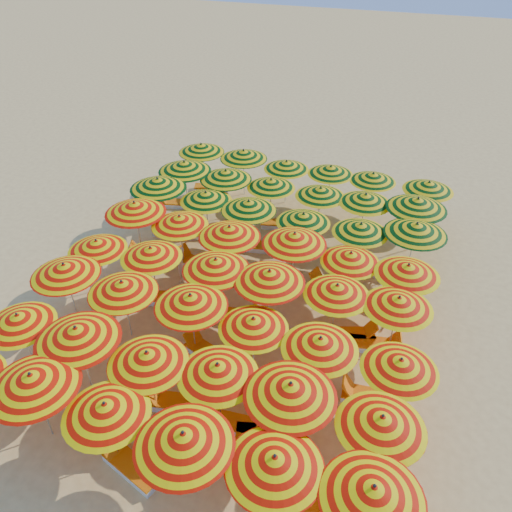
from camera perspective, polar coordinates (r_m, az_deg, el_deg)
name	(u,v)px	position (r m, az deg, el deg)	size (l,w,h in m)	color
ground	(251,299)	(18.27, -0.52, -4.95)	(120.00, 120.00, 0.00)	#F3C26C
umbrella_1	(32,381)	(13.88, -24.23, -12.85)	(3.09, 3.09, 2.48)	silver
umbrella_2	(105,409)	(12.93, -16.83, -16.41)	(2.36, 2.36, 2.26)	silver
umbrella_3	(184,439)	(11.86, -8.27, -20.01)	(2.58, 2.58, 2.45)	silver
umbrella_4	(275,462)	(11.56, 2.14, -22.49)	(2.72, 2.72, 2.35)	silver
umbrella_5	(373,492)	(11.43, 13.23, -24.81)	(2.75, 2.75, 2.38)	silver
umbrella_6	(19,320)	(16.13, -25.51, -6.60)	(2.44, 2.44, 2.22)	silver
umbrella_7	(77,334)	(14.64, -19.81, -8.36)	(2.45, 2.45, 2.52)	silver
umbrella_8	(147,358)	(13.71, -12.30, -11.31)	(2.79, 2.79, 2.32)	silver
umbrella_9	(218,370)	(13.21, -4.40, -12.84)	(2.65, 2.65, 2.29)	silver
umbrella_10	(290,390)	(12.56, 3.95, -15.01)	(2.46, 2.46, 2.49)	silver
umbrella_11	(382,422)	(12.53, 14.17, -17.91)	(2.71, 2.71, 2.29)	silver
umbrella_12	(65,270)	(17.32, -21.03, -1.47)	(2.55, 2.55, 2.39)	silver
umbrella_13	(122,287)	(16.07, -15.03, -3.46)	(2.42, 2.42, 2.35)	silver
umbrella_14	(191,301)	(15.10, -7.48, -5.07)	(2.95, 2.95, 2.40)	silver
umbrella_15	(253,323)	(14.50, -0.30, -7.71)	(2.10, 2.10, 2.19)	silver
umbrella_16	(320,343)	(13.92, 7.34, -9.88)	(2.86, 2.86, 2.29)	silver
umbrella_17	(400,365)	(13.91, 16.17, -11.84)	(2.27, 2.27, 2.21)	silver
umbrella_18	(97,245)	(18.46, -17.73, 1.18)	(2.65, 2.65, 2.22)	silver
umbrella_19	(151,253)	(17.52, -11.92, 0.38)	(2.68, 2.68, 2.26)	silver
umbrella_20	(216,264)	(16.43, -4.61, -0.97)	(2.76, 2.76, 2.40)	silver
umbrella_21	(269,276)	(15.81, 1.55, -2.34)	(2.60, 2.60, 2.45)	silver
umbrella_22	(337,290)	(15.77, 9.25, -3.85)	(2.58, 2.58, 2.24)	silver
umbrella_23	(399,303)	(15.68, 15.98, -5.13)	(2.77, 2.77, 2.27)	silver
umbrella_24	(135,208)	(19.85, -13.68, 5.39)	(3.04, 3.04, 2.51)	silver
umbrella_25	(180,221)	(19.03, -8.72, 3.99)	(2.43, 2.43, 2.30)	silver
umbrella_26	(229,232)	(18.01, -3.06, 2.80)	(2.89, 2.89, 2.42)	silver
umbrella_27	(294,239)	(17.60, 4.42, 1.99)	(2.93, 2.93, 2.46)	silver
umbrella_28	(351,257)	(17.34, 10.76, -0.16)	(2.33, 2.33, 2.18)	silver
umbrella_29	(408,270)	(17.05, 16.96, -1.54)	(2.84, 2.84, 2.29)	silver
umbrella_30	(158,183)	(21.43, -11.16, 8.14)	(3.08, 3.08, 2.53)	silver
umbrella_31	(206,197)	(20.60, -5.76, 6.77)	(2.54, 2.54, 2.27)	silver
umbrella_32	(249,206)	(19.73, -0.84, 5.78)	(2.75, 2.75, 2.34)	silver
umbrella_33	(303,218)	(19.20, 5.43, 4.33)	(2.31, 2.31, 2.23)	silver
umbrella_34	(361,228)	(18.90, 11.88, 3.12)	(2.65, 2.65, 2.23)	silver
umbrella_35	(416,229)	(19.03, 17.84, 2.99)	(2.83, 2.83, 2.44)	silver
umbrella_36	(184,166)	(22.77, -8.19, 10.11)	(2.93, 2.93, 2.51)	silver
umbrella_37	(226,175)	(22.00, -3.48, 9.23)	(2.77, 2.77, 2.41)	silver
umbrella_38	(271,183)	(21.63, 1.73, 8.28)	(2.14, 2.14, 2.22)	silver
umbrella_39	(320,192)	(21.09, 7.38, 7.27)	(2.69, 2.69, 2.23)	silver
umbrella_40	(365,199)	(20.81, 12.39, 6.41)	(2.21, 2.21, 2.28)	silver
umbrella_41	(417,204)	(20.56, 17.95, 5.73)	(2.99, 2.99, 2.51)	silver
umbrella_42	(201,148)	(24.84, -6.28, 12.15)	(2.37, 2.37, 2.36)	silver
umbrella_43	(244,155)	(23.98, -1.42, 11.52)	(2.37, 2.37, 2.38)	silver
umbrella_44	(286,165)	(23.32, 3.50, 10.32)	(2.72, 2.72, 2.20)	silver
umbrella_45	(331,170)	(23.07, 8.52, 9.67)	(2.14, 2.14, 2.19)	silver
umbrella_46	(373,177)	(22.83, 13.23, 8.76)	(2.46, 2.46, 2.17)	silver
umbrella_47	(429,186)	(22.54, 19.12, 7.55)	(2.31, 2.31, 2.26)	silver
lounger_0	(131,466)	(14.12, -14.08, -22.27)	(1.83, 1.09, 0.69)	white
lounger_1	(299,510)	(13.25, 4.98, -26.91)	(1.77, 0.71, 0.69)	white
lounger_2	(175,402)	(15.06, -9.19, -16.17)	(1.82, 0.93, 0.69)	white
lounger_3	(239,425)	(14.44, -1.95, -18.73)	(1.78, 0.72, 0.69)	white
lounger_4	(269,435)	(14.25, 1.51, -19.78)	(1.82, 1.01, 0.69)	white
lounger_5	(208,353)	(16.19, -5.51, -11.01)	(1.83, 1.15, 0.69)	white
lounger_6	(370,397)	(15.36, 12.85, -15.43)	(1.78, 0.73, 0.69)	white
lounger_7	(168,298)	(18.36, -9.97, -4.74)	(1.83, 1.11, 0.69)	white
lounger_8	(233,315)	(17.41, -2.63, -6.76)	(1.80, 0.86, 0.69)	white
lounger_9	(350,335)	(16.99, 10.70, -8.84)	(1.83, 1.12, 0.69)	white
lounger_10	(373,344)	(16.82, 13.21, -9.81)	(1.81, 0.88, 0.69)	white
lounger_11	(152,255)	(20.64, -11.81, 0.13)	(1.83, 1.11, 0.69)	white
lounger_12	(195,264)	(19.86, -6.97, -0.89)	(1.83, 1.13, 0.69)	white
lounger_13	(330,289)	(18.66, 8.51, -3.80)	(1.83, 1.14, 0.69)	white
lounger_14	(384,308)	(18.23, 14.42, -5.79)	(1.82, 0.97, 0.69)	white
lounger_15	(172,230)	(22.09, -9.63, 3.00)	(1.82, 1.21, 0.69)	white
lounger_16	(194,234)	(21.67, -7.07, 2.55)	(1.83, 1.15, 0.69)	white
lounger_17	(263,247)	(20.66, 0.86, 1.04)	(1.80, 0.84, 0.69)	white
lounger_18	(371,269)	(19.95, 12.98, -1.43)	(1.82, 1.02, 0.69)	white
lounger_19	(178,203)	(24.04, -8.96, 5.96)	(1.82, 0.97, 0.69)	white
lounger_20	(281,224)	(22.18, 2.93, 3.65)	(1.82, 0.93, 0.69)	white
lounger_21	(213,187)	(25.25, -4.96, 7.81)	(1.83, 1.11, 0.69)	white
beachgoer_a	(181,264)	(18.91, -8.60, -0.94)	(0.54, 0.35, 1.47)	#DFAD7D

